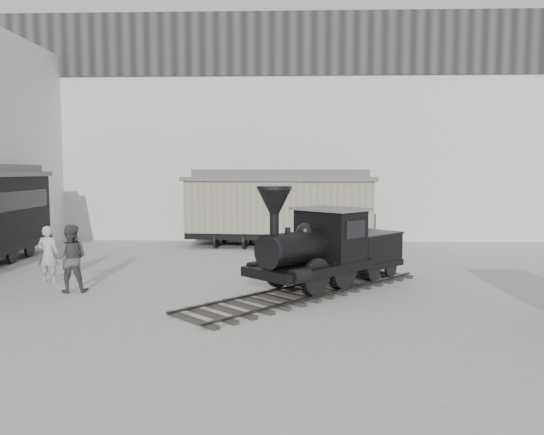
{
  "coord_description": "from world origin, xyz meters",
  "views": [
    {
      "loc": [
        0.18,
        -12.1,
        3.42
      ],
      "look_at": [
        -0.35,
        4.17,
        2.0
      ],
      "focal_mm": 35.0,
      "sensor_mm": 36.0,
      "label": 1
    }
  ],
  "objects_px": {
    "visitor_a": "(48,254)",
    "locomotive": "(324,253)",
    "visitor_b": "(70,258)",
    "boxcar": "(280,206)"
  },
  "relations": [
    {
      "from": "visitor_a",
      "to": "locomotive",
      "type": "bearing_deg",
      "value": 175.86
    },
    {
      "from": "visitor_a",
      "to": "visitor_b",
      "type": "bearing_deg",
      "value": 135.71
    },
    {
      "from": "locomotive",
      "to": "visitor_a",
      "type": "bearing_deg",
      "value": -141.34
    },
    {
      "from": "boxcar",
      "to": "visitor_b",
      "type": "relative_size",
      "value": 4.54
    },
    {
      "from": "locomotive",
      "to": "visitor_b",
      "type": "relative_size",
      "value": 3.79
    },
    {
      "from": "locomotive",
      "to": "visitor_a",
      "type": "distance_m",
      "value": 8.42
    },
    {
      "from": "locomotive",
      "to": "visitor_b",
      "type": "height_order",
      "value": "locomotive"
    },
    {
      "from": "locomotive",
      "to": "boxcar",
      "type": "xyz_separation_m",
      "value": [
        -1.41,
        8.84,
        0.74
      ]
    },
    {
      "from": "visitor_b",
      "to": "boxcar",
      "type": "bearing_deg",
      "value": -134.05
    },
    {
      "from": "boxcar",
      "to": "visitor_a",
      "type": "distance_m",
      "value": 10.71
    }
  ]
}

